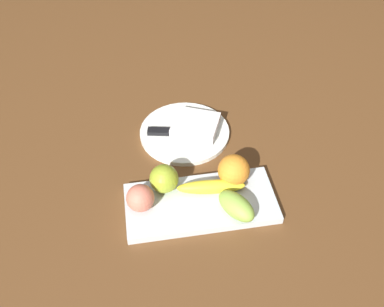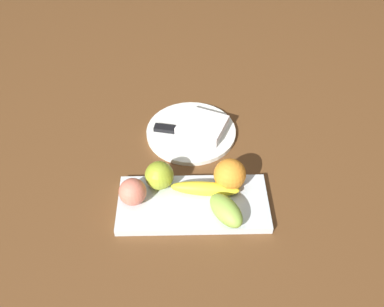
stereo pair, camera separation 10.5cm
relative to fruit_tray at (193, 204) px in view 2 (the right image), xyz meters
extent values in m
plane|color=brown|center=(-0.04, -0.01, -0.01)|extent=(2.40, 2.40, 0.00)
cube|color=silver|center=(0.00, 0.00, 0.00)|extent=(0.35, 0.16, 0.02)
sphere|color=#90A429|center=(-0.08, 0.05, 0.04)|extent=(0.07, 0.07, 0.07)
ellipsoid|color=yellow|center=(0.03, 0.02, 0.03)|extent=(0.16, 0.05, 0.03)
sphere|color=orange|center=(0.09, 0.05, 0.05)|extent=(0.08, 0.08, 0.08)
sphere|color=#D3715B|center=(-0.14, 0.00, 0.04)|extent=(0.06, 0.06, 0.06)
ellipsoid|color=#8DB745|center=(0.07, -0.05, 0.03)|extent=(0.10, 0.11, 0.05)
cylinder|color=white|center=(0.00, 0.25, 0.00)|extent=(0.24, 0.24, 0.01)
cube|color=white|center=(0.03, 0.25, 0.02)|extent=(0.15, 0.14, 0.03)
cube|color=silver|center=(0.00, 0.24, 0.00)|extent=(0.15, 0.05, 0.00)
cube|color=black|center=(-0.06, 0.25, 0.01)|extent=(0.09, 0.04, 0.01)
camera|label=1|loc=(-0.12, -0.60, 0.79)|focal=39.94mm
camera|label=2|loc=(-0.01, -0.61, 0.79)|focal=39.94mm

